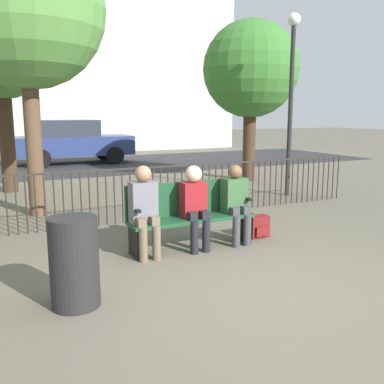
{
  "coord_description": "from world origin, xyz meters",
  "views": [
    {
      "loc": [
        -2.53,
        -3.44,
        1.86
      ],
      "look_at": [
        0.0,
        1.7,
        0.8
      ],
      "focal_mm": 40.0,
      "sensor_mm": 36.0,
      "label": 1
    }
  ],
  "objects_px": {
    "tree_0": "(25,9)",
    "lamp_post": "(292,79)",
    "seated_person_2": "(236,200)",
    "tree_1": "(0,52)",
    "parked_car_0": "(72,141)",
    "park_bench": "(189,213)",
    "tree_3": "(251,70)",
    "trash_bin": "(74,262)",
    "seated_person_0": "(145,207)",
    "seated_person_1": "(195,202)",
    "backpack": "(258,227)"
  },
  "relations": [
    {
      "from": "tree_0",
      "to": "lamp_post",
      "type": "distance_m",
      "value": 5.49
    },
    {
      "from": "lamp_post",
      "to": "seated_person_2",
      "type": "bearing_deg",
      "value": -139.14
    },
    {
      "from": "tree_1",
      "to": "parked_car_0",
      "type": "xyz_separation_m",
      "value": [
        2.48,
        5.3,
        -2.39
      ]
    },
    {
      "from": "park_bench",
      "to": "tree_3",
      "type": "relative_size",
      "value": 0.41
    },
    {
      "from": "tree_1",
      "to": "trash_bin",
      "type": "distance_m",
      "value": 7.54
    },
    {
      "from": "tree_3",
      "to": "lamp_post",
      "type": "distance_m",
      "value": 2.39
    },
    {
      "from": "tree_1",
      "to": "seated_person_0",
      "type": "bearing_deg",
      "value": -77.93
    },
    {
      "from": "seated_person_0",
      "to": "lamp_post",
      "type": "relative_size",
      "value": 0.3
    },
    {
      "from": "seated_person_2",
      "to": "trash_bin",
      "type": "bearing_deg",
      "value": -156.85
    },
    {
      "from": "seated_person_1",
      "to": "lamp_post",
      "type": "relative_size",
      "value": 0.29
    },
    {
      "from": "backpack",
      "to": "lamp_post",
      "type": "height_order",
      "value": "lamp_post"
    },
    {
      "from": "backpack",
      "to": "tree_1",
      "type": "relative_size",
      "value": 0.08
    },
    {
      "from": "seated_person_0",
      "to": "tree_0",
      "type": "distance_m",
      "value": 4.37
    },
    {
      "from": "lamp_post",
      "to": "seated_person_0",
      "type": "bearing_deg",
      "value": -149.31
    },
    {
      "from": "tree_0",
      "to": "trash_bin",
      "type": "bearing_deg",
      "value": -91.89
    },
    {
      "from": "backpack",
      "to": "trash_bin",
      "type": "distance_m",
      "value": 3.2
    },
    {
      "from": "tree_1",
      "to": "trash_bin",
      "type": "height_order",
      "value": "tree_1"
    },
    {
      "from": "seated_person_1",
      "to": "parked_car_0",
      "type": "height_order",
      "value": "parked_car_0"
    },
    {
      "from": "tree_0",
      "to": "parked_car_0",
      "type": "relative_size",
      "value": 1.19
    },
    {
      "from": "park_bench",
      "to": "seated_person_2",
      "type": "height_order",
      "value": "seated_person_2"
    },
    {
      "from": "seated_person_0",
      "to": "parked_car_0",
      "type": "relative_size",
      "value": 0.29
    },
    {
      "from": "tree_3",
      "to": "backpack",
      "type": "bearing_deg",
      "value": -122.09
    },
    {
      "from": "backpack",
      "to": "tree_0",
      "type": "xyz_separation_m",
      "value": [
        -2.82,
        3.0,
        3.44
      ]
    },
    {
      "from": "lamp_post",
      "to": "trash_bin",
      "type": "relative_size",
      "value": 4.48
    },
    {
      "from": "backpack",
      "to": "parked_car_0",
      "type": "distance_m",
      "value": 11.18
    },
    {
      "from": "tree_0",
      "to": "tree_1",
      "type": "bearing_deg",
      "value": 95.98
    },
    {
      "from": "seated_person_1",
      "to": "tree_3",
      "type": "height_order",
      "value": "tree_3"
    },
    {
      "from": "tree_0",
      "to": "seated_person_1",
      "type": "bearing_deg",
      "value": -61.36
    },
    {
      "from": "tree_3",
      "to": "seated_person_0",
      "type": "bearing_deg",
      "value": -134.73
    },
    {
      "from": "park_bench",
      "to": "seated_person_0",
      "type": "height_order",
      "value": "seated_person_0"
    },
    {
      "from": "seated_person_0",
      "to": "seated_person_2",
      "type": "xyz_separation_m",
      "value": [
        1.38,
        -0.0,
        -0.04
      ]
    },
    {
      "from": "backpack",
      "to": "tree_0",
      "type": "distance_m",
      "value": 5.37
    },
    {
      "from": "seated_person_0",
      "to": "lamp_post",
      "type": "distance_m",
      "value": 5.48
    },
    {
      "from": "backpack",
      "to": "parked_car_0",
      "type": "relative_size",
      "value": 0.08
    },
    {
      "from": "parked_car_0",
      "to": "trash_bin",
      "type": "bearing_deg",
      "value": -100.68
    },
    {
      "from": "parked_car_0",
      "to": "seated_person_1",
      "type": "bearing_deg",
      "value": -92.49
    },
    {
      "from": "park_bench",
      "to": "seated_person_1",
      "type": "xyz_separation_m",
      "value": [
        0.02,
        -0.13,
        0.17
      ]
    },
    {
      "from": "park_bench",
      "to": "backpack",
      "type": "xyz_separation_m",
      "value": [
        1.15,
        -0.03,
        -0.33
      ]
    },
    {
      "from": "seated_person_2",
      "to": "lamp_post",
      "type": "bearing_deg",
      "value": 40.86
    },
    {
      "from": "park_bench",
      "to": "lamp_post",
      "type": "height_order",
      "value": "lamp_post"
    },
    {
      "from": "lamp_post",
      "to": "tree_1",
      "type": "bearing_deg",
      "value": 149.66
    },
    {
      "from": "backpack",
      "to": "trash_bin",
      "type": "xyz_separation_m",
      "value": [
        -2.96,
        -1.17,
        0.28
      ]
    },
    {
      "from": "seated_person_0",
      "to": "tree_3",
      "type": "height_order",
      "value": "tree_3"
    },
    {
      "from": "park_bench",
      "to": "seated_person_0",
      "type": "distance_m",
      "value": 0.74
    },
    {
      "from": "tree_1",
      "to": "tree_3",
      "type": "relative_size",
      "value": 1.02
    },
    {
      "from": "tree_0",
      "to": "backpack",
      "type": "bearing_deg",
      "value": -46.74
    },
    {
      "from": "park_bench",
      "to": "tree_3",
      "type": "xyz_separation_m",
      "value": [
        4.17,
        4.8,
        2.51
      ]
    },
    {
      "from": "tree_3",
      "to": "trash_bin",
      "type": "distance_m",
      "value": 8.85
    },
    {
      "from": "backpack",
      "to": "tree_0",
      "type": "height_order",
      "value": "tree_0"
    },
    {
      "from": "seated_person_0",
      "to": "trash_bin",
      "type": "bearing_deg",
      "value": -136.1
    }
  ]
}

